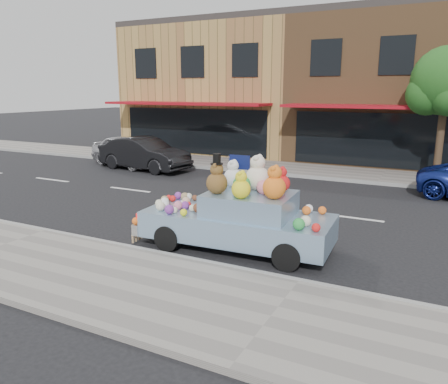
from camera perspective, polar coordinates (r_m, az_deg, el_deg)
The scene contains 11 objects.
ground at distance 13.10m, azimuth 16.31°, elevation -3.25°, with size 120.00×120.00×0.00m, color black.
near_sidewalk at distance 7.22m, azimuth 6.13°, elevation -16.19°, with size 60.00×3.00×0.12m, color gray.
far_sidewalk at distance 19.36m, azimuth 19.97°, elevation 1.91°, with size 60.00×3.00×0.12m, color gray.
near_kerb at distance 8.49m, azimuth 9.81°, elevation -11.56°, with size 60.00×0.12×0.13m, color gray.
far_kerb at distance 17.89m, azimuth 19.36°, elevation 1.10°, with size 60.00×0.12×0.13m, color gray.
storefront_left at distance 27.25m, azimuth 0.33°, elevation 13.33°, with size 10.00×9.80×7.30m.
storefront_mid at distance 24.48m, azimuth 22.31°, elevation 12.39°, with size 10.00×9.80×7.30m.
street_tree at distance 18.96m, azimuth 27.08°, elevation 12.12°, with size 3.00×2.70×5.22m.
car_silver at distance 21.52m, azimuth -12.51°, elevation 5.26°, with size 1.72×4.27×1.46m, color #B7B7BC.
car_dark at distance 20.33m, azimuth -10.38°, elevation 4.95°, with size 1.57×4.50×1.48m, color black.
art_car at distance 9.97m, azimuth 1.91°, elevation -3.11°, with size 4.57×1.99×2.24m.
Camera 1 is at (2.16, -12.41, 3.60)m, focal length 35.00 mm.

